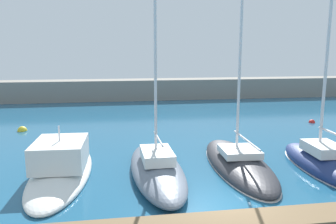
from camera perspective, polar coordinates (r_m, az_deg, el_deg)
The scene contains 8 objects.
ground_plane at distance 15.02m, azimuth 8.92°, elevation -15.34°, with size 120.00×120.00×0.00m, color #1E567A.
breakwater_seawall at distance 45.52m, azimuth -3.40°, elevation 3.81°, with size 108.00×3.39×2.62m, color gray.
motorboat_white_second at distance 18.89m, azimuth -17.33°, elevation -8.70°, with size 3.26×9.62×3.05m.
sailboat_slate_third at distance 17.98m, azimuth -1.91°, elevation -9.20°, with size 2.80×9.16×15.12m.
sailboat_charcoal_fourth at distance 19.76m, azimuth 11.58°, elevation -8.09°, with size 3.31×9.61×19.17m.
sailboat_navy_fifth at distance 20.85m, azimuth 24.37°, elevation -7.48°, with size 2.93×7.77×16.62m.
mooring_buoy_yellow at distance 30.13m, azimuth -23.11°, elevation -2.92°, with size 0.76×0.76×0.76m, color yellow.
mooring_buoy_red at distance 33.51m, azimuth 22.84°, elevation -1.63°, with size 0.56×0.56×0.56m, color red.
Camera 1 is at (-4.28, -12.86, 6.48)m, focal length 36.57 mm.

